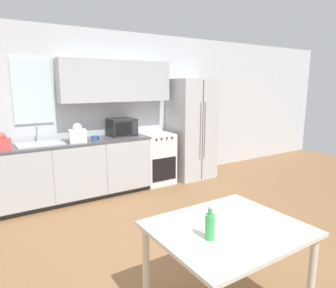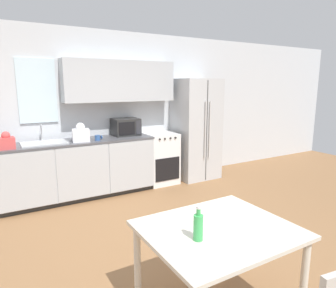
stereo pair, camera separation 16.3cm
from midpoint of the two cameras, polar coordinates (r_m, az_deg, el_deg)
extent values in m
plane|color=olive|center=(3.58, -0.60, -18.91)|extent=(12.00, 12.00, 0.00)
cube|color=silver|center=(5.30, -14.55, 6.00)|extent=(12.00, 0.06, 2.70)
cube|color=silver|center=(5.02, -25.32, 9.09)|extent=(0.56, 0.04, 0.97)
cube|color=#B2B7BC|center=(5.21, -10.72, 11.70)|extent=(1.91, 0.32, 0.68)
cube|color=#333333|center=(5.15, -17.93, -9.31)|extent=(2.39, 0.56, 0.08)
cube|color=#B2B7BC|center=(4.99, -18.16, -4.52)|extent=(2.39, 0.62, 0.83)
cube|color=#B2B7BC|center=(4.56, -26.88, -6.65)|extent=(0.78, 0.01, 0.81)
cube|color=#B2B7BC|center=(4.69, -17.16, -5.45)|extent=(0.78, 0.01, 0.81)
cube|color=#B2B7BC|center=(4.95, -8.24, -4.19)|extent=(0.78, 0.01, 0.81)
cube|color=#4C4C51|center=(4.89, -18.46, 0.31)|extent=(2.41, 0.65, 0.03)
cube|color=white|center=(5.55, -3.19, -2.71)|extent=(0.56, 0.59, 0.93)
cube|color=black|center=(5.33, -1.57, -4.82)|extent=(0.48, 0.01, 0.41)
cylinder|color=#262626|center=(5.12, -3.08, 0.89)|extent=(0.03, 0.02, 0.03)
cylinder|color=#262626|center=(5.17, -2.11, 0.99)|extent=(0.03, 0.02, 0.03)
cylinder|color=#262626|center=(5.23, -1.04, 1.11)|extent=(0.03, 0.02, 0.03)
cylinder|color=#262626|center=(5.28, -0.11, 1.22)|extent=(0.03, 0.02, 0.03)
cube|color=silver|center=(5.83, 3.69, 2.87)|extent=(0.79, 0.68, 1.91)
cube|color=#3F3F3F|center=(5.56, 5.79, 2.43)|extent=(0.01, 0.01, 1.85)
cylinder|color=silver|center=(5.51, 5.55, 2.75)|extent=(0.02, 0.02, 1.05)
cylinder|color=silver|center=(5.57, 6.36, 2.83)|extent=(0.02, 0.02, 1.05)
cube|color=#B7BABC|center=(4.80, -24.08, 0.00)|extent=(0.64, 0.46, 0.02)
cylinder|color=silver|center=(4.96, -24.54, 1.86)|extent=(0.02, 0.02, 0.25)
cylinder|color=silver|center=(4.88, -24.53, 3.08)|extent=(0.02, 0.14, 0.02)
cube|color=#282828|center=(5.23, -9.65, 3.19)|extent=(0.44, 0.37, 0.29)
cube|color=black|center=(5.04, -9.36, 2.90)|extent=(0.28, 0.01, 0.21)
cube|color=#2D2D33|center=(5.12, -7.19, 3.09)|extent=(0.09, 0.01, 0.23)
cylinder|color=#335999|center=(4.82, -14.78, 1.05)|extent=(0.08, 0.08, 0.08)
torus|color=#335999|center=(4.84, -14.05, 1.17)|extent=(0.02, 0.06, 0.06)
cube|color=white|center=(4.77, -17.77, 1.46)|extent=(0.28, 0.25, 0.19)
sphere|color=white|center=(4.76, -17.86, 2.97)|extent=(0.16, 0.16, 0.14)
cube|color=#D14C4C|center=(4.58, -29.94, -0.09)|extent=(0.22, 0.19, 0.16)
sphere|color=#D14C4C|center=(4.57, -30.07, 1.22)|extent=(0.12, 0.12, 0.11)
cube|color=beige|center=(2.37, 9.34, -15.64)|extent=(1.09, 0.93, 0.03)
cylinder|color=beige|center=(2.66, 23.94, -22.55)|extent=(0.06, 0.06, 0.72)
cylinder|color=beige|center=(2.60, -6.13, -22.34)|extent=(0.06, 0.06, 0.72)
cylinder|color=beige|center=(3.09, 10.92, -16.68)|extent=(0.06, 0.06, 0.72)
cylinder|color=#3FB259|center=(2.14, 5.73, -15.46)|extent=(0.07, 0.07, 0.18)
cylinder|color=#3FB259|center=(2.09, 5.79, -12.64)|extent=(0.03, 0.03, 0.05)
cylinder|color=white|center=(2.07, 5.81, -11.80)|extent=(0.04, 0.04, 0.02)
camera|label=1|loc=(0.08, -91.21, -0.24)|focal=32.00mm
camera|label=2|loc=(0.08, 88.79, 0.24)|focal=32.00mm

